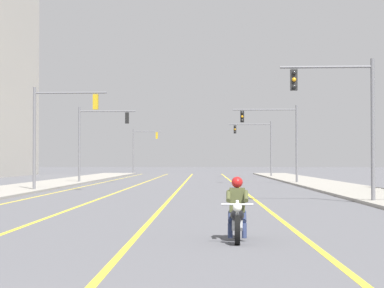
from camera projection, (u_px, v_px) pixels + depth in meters
The scene contains 13 objects.
lane_stripe_center at pixel (181, 187), 50.99m from camera, with size 0.16×100.00×0.01m, color yellow.
lane_stripe_left at pixel (132, 187), 51.05m from camera, with size 0.16×100.00×0.01m, color yellow.
lane_stripe_right at pixel (238, 187), 50.92m from camera, with size 0.16×100.00×0.01m, color yellow.
lane_stripe_far_left at pixel (82, 187), 51.11m from camera, with size 0.16×100.00×0.01m, color yellow.
sidewalk_kerb_right at pixel (346, 189), 45.82m from camera, with size 4.40×110.00×0.14m, color #9E998E.
sidewalk_kerb_left at pixel (20, 189), 46.16m from camera, with size 4.40×110.00×0.14m, color #9E998E.
motorcycle_with_rider at pixel (237, 215), 16.78m from camera, with size 0.70×2.19×1.46m.
traffic_signal_near_right at pixel (346, 109), 31.44m from camera, with size 4.03×0.37×6.20m.
traffic_signal_near_left at pixel (55, 123), 43.55m from camera, with size 4.40×0.40×6.20m.
traffic_signal_mid_right at pixel (278, 132), 57.79m from camera, with size 5.12×0.37×6.20m.
traffic_signal_mid_left at pixel (96, 133), 59.75m from camera, with size 4.65×0.41×6.20m.
traffic_signal_far_right at pixel (259, 140), 81.32m from camera, with size 4.79×0.40×6.20m.
traffic_signal_far_left at pixel (141, 145), 101.35m from camera, with size 3.86×0.47×6.20m.
Camera 1 is at (1.38, -6.03, 1.83)m, focal length 68.84 mm.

